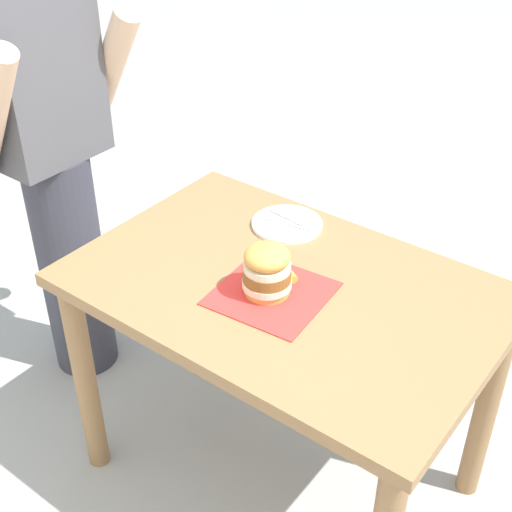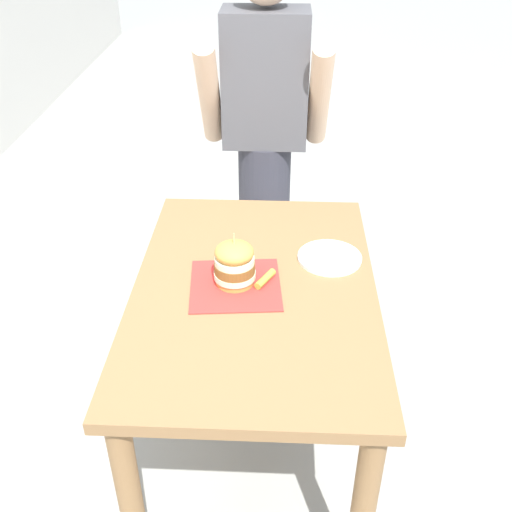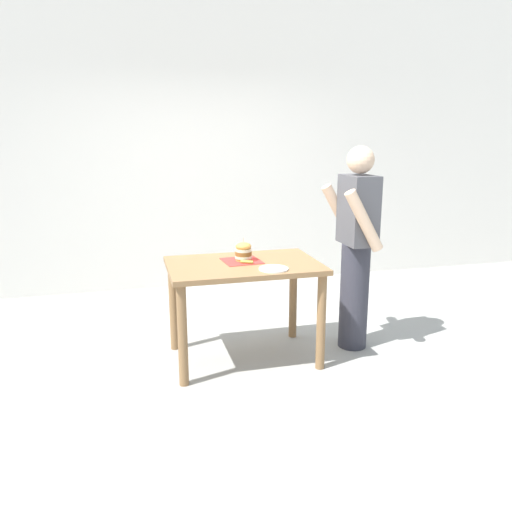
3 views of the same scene
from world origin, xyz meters
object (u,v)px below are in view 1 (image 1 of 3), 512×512
patio_table (284,321)px  sandwich (267,269)px  diner_across_table (54,161)px  side_plate_with_forks (287,224)px  pickle_spear (286,271)px

patio_table → sandwich: 0.22m
diner_across_table → patio_table: bearing=-89.9°
patio_table → sandwich: bearing=167.4°
sandwich → side_plate_with_forks: size_ratio=0.83×
patio_table → diner_across_table: diner_across_table is taller
diner_across_table → sandwich: bearing=-93.8°
sandwich → diner_across_table: size_ratio=0.11×
sandwich → pickle_spear: 0.12m
patio_table → pickle_spear: (0.03, 0.02, 0.15)m
sandwich → diner_across_table: (0.06, 0.94, 0.01)m
patio_table → diner_across_table: (-0.00, 0.95, 0.22)m
diner_across_table → pickle_spear: bearing=-87.8°
side_plate_with_forks → diner_across_table: 0.83m
patio_table → sandwich: size_ratio=6.40×
sandwich → side_plate_with_forks: (0.31, 0.15, -0.07)m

